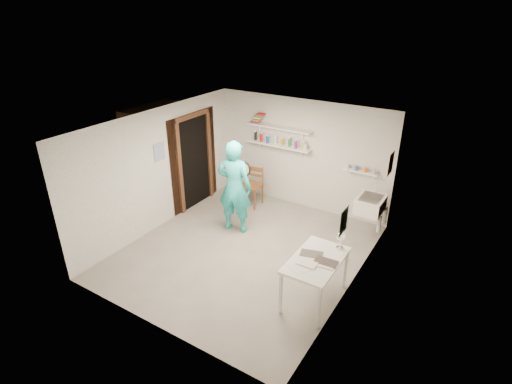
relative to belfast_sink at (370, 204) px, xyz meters
The scene contains 27 objects.
floor 2.54m from the belfast_sink, 135.83° to the right, with size 4.00×4.50×0.02m, color slate.
ceiling 2.98m from the belfast_sink, 135.83° to the right, with size 4.00×4.50×0.02m, color silver.
wall_back 1.90m from the belfast_sink, 162.26° to the left, with size 4.00×0.02×2.40m, color silver.
wall_front 4.36m from the belfast_sink, 113.84° to the right, with size 4.00×0.02×2.40m, color silver.
wall_left 4.16m from the belfast_sink, 155.67° to the right, with size 0.02×4.50×2.40m, color silver.
wall_right 1.79m from the belfast_sink, 81.30° to the right, with size 0.02×4.50×2.40m, color silver.
doorway_recess 3.81m from the belfast_sink, behind, with size 0.02×0.90×2.00m, color black.
corridor_box 4.51m from the belfast_sink, behind, with size 1.40×1.50×2.10m, color brown.
door_lintel 4.01m from the belfast_sink, behind, with size 0.06×1.05×0.10m, color brown.
door_jamb_near 3.91m from the belfast_sink, 162.82° to the right, with size 0.06×0.10×2.00m, color brown.
door_jamb_far 3.74m from the belfast_sink, behind, with size 0.06×0.10×2.00m, color brown.
shelf_lower 2.38m from the belfast_sink, 169.18° to the left, with size 1.50×0.22×0.03m, color white.
shelf_upper 2.52m from the belfast_sink, 169.18° to the left, with size 1.50×0.22×0.03m, color white.
ledge_shelf 0.75m from the belfast_sink, 130.40° to the left, with size 0.70×0.14×0.03m, color white.
poster_left 4.17m from the belfast_sink, 156.18° to the right, with size 0.01×0.28×0.36m, color #334C7F.
poster_right_a 0.89m from the belfast_sink, 22.79° to the left, with size 0.01×0.34×0.42m, color #995933.
poster_right_b 2.40m from the belfast_sink, 83.96° to the right, with size 0.01×0.30×0.38m, color #3F724C.
belfast_sink is the anchor object (origin of this frame).
man 2.61m from the belfast_sink, 154.03° to the right, with size 0.69×0.45×1.88m, color #25BAB9.
wall_clock 2.53m from the belfast_sink, 158.02° to the right, with size 0.34×0.34×0.04m, color beige.
wooden_chair 2.66m from the belfast_sink, behind, with size 0.45×0.43×0.97m, color brown.
work_table 2.28m from the belfast_sink, 92.79° to the right, with size 0.68×1.13×0.76m, color silver.
desk_lamp 1.82m from the belfast_sink, 87.56° to the right, with size 0.14×0.14×0.14m, color white.
spray_cans 2.41m from the belfast_sink, 169.18° to the left, with size 1.29×0.06×0.17m.
book_stack 3.05m from the belfast_sink, behind, with size 0.32×0.14×0.22m.
ledge_pots 0.78m from the belfast_sink, 130.40° to the left, with size 0.48×0.07×0.09m.
papers 2.26m from the belfast_sink, 92.79° to the right, with size 0.30×0.22×0.02m.
Camera 1 is at (3.45, -5.16, 4.18)m, focal length 28.00 mm.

